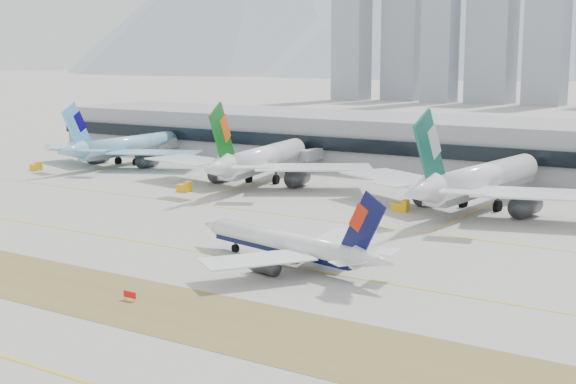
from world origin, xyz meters
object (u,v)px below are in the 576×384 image
Objects in this scene: widebody_korean at (124,147)px; widebody_eva at (261,161)px; terminal at (450,144)px; taxiing_airliner at (290,245)px; widebody_cathay at (479,182)px.

widebody_korean is 57.02m from widebody_eva.
terminal is at bearing -66.89° from widebody_korean.
widebody_korean is (-108.69, 74.08, 2.07)m from taxiing_airliner.
taxiing_airliner is at bearing 176.93° from widebody_cathay.
widebody_korean is 0.92× the size of widebody_eva.
widebody_korean is 0.21× the size of terminal.
terminal is at bearing -67.96° from taxiing_airliner.
widebody_cathay reaches higher than taxiing_airliner.
widebody_eva is 0.23× the size of terminal.
terminal is at bearing 32.29° from widebody_cathay.
widebody_eva is at bearing -101.54° from widebody_korean.
widebody_cathay is (60.98, -4.28, 0.18)m from widebody_eva.
widebody_korean is at bearing 71.21° from widebody_eva.
widebody_eva is (-52.17, 66.58, 2.67)m from taxiing_airliner.
widebody_korean is 99.01m from terminal.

